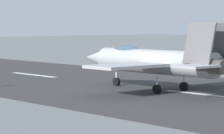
{
  "coord_description": "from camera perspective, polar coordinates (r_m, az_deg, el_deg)",
  "views": [
    {
      "loc": [
        -29.12,
        35.92,
        5.57
      ],
      "look_at": [
        5.54,
        5.46,
        2.2
      ],
      "focal_mm": 94.3,
      "sensor_mm": 36.0,
      "label": 1
    }
  ],
  "objects": [
    {
      "name": "ground_plane",
      "position": [
        46.58,
        9.6,
        -2.75
      ],
      "size": [
        400.0,
        400.0,
        0.0
      ],
      "primitive_type": "plane",
      "color": "slate"
    },
    {
      "name": "runway_strip",
      "position": [
        46.56,
        9.62,
        -2.74
      ],
      "size": [
        240.0,
        26.0,
        0.02
      ],
      "color": "#333233",
      "rests_on": "ground"
    },
    {
      "name": "fighter_jet",
      "position": [
        49.37,
        4.1,
        0.59
      ],
      "size": [
        17.11,
        14.45,
        5.69
      ],
      "color": "#A5A8AB",
      "rests_on": "ground"
    },
    {
      "name": "marker_cone_mid",
      "position": [
        63.1,
        9.2,
        -0.69
      ],
      "size": [
        0.44,
        0.44,
        0.55
      ],
      "primitive_type": "cone",
      "color": "orange",
      "rests_on": "ground"
    }
  ]
}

